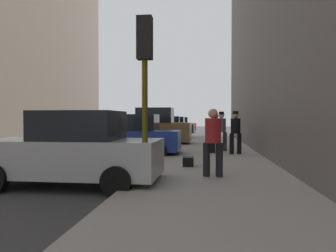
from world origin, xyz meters
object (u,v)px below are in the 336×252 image
parked_bronze_suv (153,128)px  rolling_suitcase (211,144)px  parked_red_hatchback (178,125)px  fire_hydrant (175,144)px  duffel_bag (188,162)px  traffic_light (145,64)px  pedestrian_with_fedora (236,130)px  parked_silver_sedan (73,151)px  parked_gray_coupe (165,128)px  pedestrian_in_red_jacket (213,139)px  parked_dark_green_sedan (173,127)px  pedestrian_in_jeans (216,129)px  pedestrian_with_beanie (221,129)px  parked_blue_sedan (131,137)px

parked_bronze_suv → rolling_suitcase: 5.99m
parked_red_hatchback → rolling_suitcase: bearing=-81.7°
rolling_suitcase → fire_hydrant: bearing=177.6°
duffel_bag → traffic_light: bearing=-103.1°
fire_hydrant → pedestrian_with_fedora: size_ratio=0.40×
parked_bronze_suv → traffic_light: traffic_light is taller
parked_silver_sedan → pedestrian_with_fedora: 7.65m
parked_gray_coupe → pedestrian_in_red_jacket: size_ratio=2.50×
traffic_light → duffel_bag: traffic_light is taller
pedestrian_with_fedora → duffel_bag: (-1.76, -3.72, -0.85)m
parked_dark_green_sedan → pedestrian_with_fedora: (4.36, -17.18, 0.29)m
rolling_suitcase → pedestrian_with_fedora: bearing=-27.8°
parked_silver_sedan → pedestrian_in_jeans: pedestrian_in_jeans is taller
parked_gray_coupe → pedestrian_with_fedora: size_ratio=2.40×
parked_silver_sedan → pedestrian_with_beanie: bearing=62.9°
parked_dark_green_sedan → pedestrian_in_red_jacket: (3.31, -22.62, 0.26)m
rolling_suitcase → duffel_bag: rolling_suitcase is taller
parked_silver_sedan → parked_bronze_suv: (-0.00, 11.74, 0.18)m
pedestrian_with_beanie → rolling_suitcase: 1.05m
traffic_light → parked_red_hatchback: bearing=93.5°
parked_gray_coupe → pedestrian_in_red_jacket: 17.32m
parked_silver_sedan → pedestrian_in_red_jacket: 3.42m
parked_blue_sedan → parked_silver_sedan: bearing=-90.0°
parked_gray_coupe → traffic_light: (1.85, -18.49, 1.91)m
pedestrian_in_jeans → duffel_bag: (-1.04, -6.34, -0.81)m
parked_silver_sedan → parked_dark_green_sedan: (-0.00, 23.46, 0.00)m
parked_silver_sedan → pedestrian_in_jeans: 9.62m
pedestrian_with_fedora → pedestrian_in_red_jacket: (-1.05, -5.44, -0.03)m
parked_red_hatchback → fire_hydrant: parked_red_hatchback is taller
fire_hydrant → traffic_light: traffic_light is taller
parked_dark_green_sedan → parked_red_hatchback: bearing=90.0°
pedestrian_in_jeans → parked_blue_sedan: bearing=-142.1°
parked_silver_sedan → fire_hydrant: 7.11m
traffic_light → parked_blue_sedan: bearing=105.4°
parked_dark_green_sedan → duffel_bag: bearing=-82.9°
traffic_light → pedestrian_in_red_jacket: bearing=45.6°
pedestrian_with_beanie → pedestrian_in_red_jacket: pedestrian_with_beanie is taller
pedestrian_in_jeans → pedestrian_in_red_jacket: bearing=-92.3°
parked_gray_coupe → parked_red_hatchback: size_ratio=1.01×
pedestrian_in_red_jacket → fire_hydrant: bearing=104.0°
parked_dark_green_sedan → traffic_light: traffic_light is taller
parked_silver_sedan → parked_red_hatchback: 29.87m
parked_red_hatchback → traffic_light: size_ratio=1.17×
parked_gray_coupe → parked_dark_green_sedan: same height
parked_blue_sedan → rolling_suitcase: 3.46m
fire_hydrant → parked_bronze_suv: bearing=110.3°
parked_bronze_suv → duffel_bag: 9.57m
fire_hydrant → parked_red_hatchback: bearing=94.5°
parked_blue_sedan → parked_bronze_suv: size_ratio=0.91×
parked_dark_green_sedan → rolling_suitcase: size_ratio=4.08×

